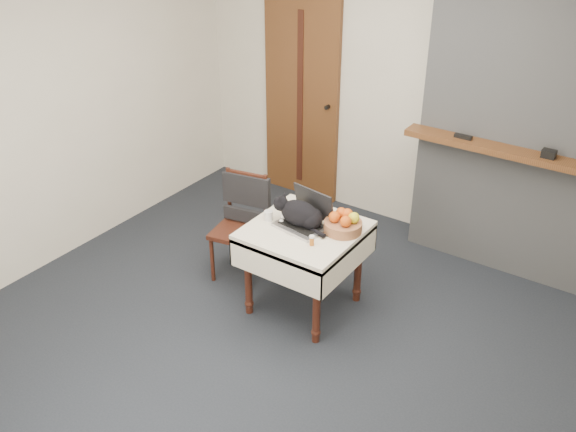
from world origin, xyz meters
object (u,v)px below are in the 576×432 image
at_px(fruit_basket, 343,223).
at_px(chair, 243,211).
at_px(cat, 301,214).
at_px(side_table, 304,241).
at_px(door, 302,99).
at_px(cream_jar, 268,216).
at_px(laptop, 306,217).
at_px(pill_bottle, 312,240).

distance_m(fruit_basket, chair, 0.96).
bearing_deg(cat, side_table, -23.75).
xyz_separation_m(cat, fruit_basket, (0.29, 0.11, -0.03)).
distance_m(door, side_table, 1.99).
relative_size(side_table, cat, 1.66).
xyz_separation_m(side_table, fruit_basket, (0.25, 0.12, 0.18)).
bearing_deg(cream_jar, cat, 14.75).
height_order(laptop, cream_jar, laptop).
relative_size(cat, cream_jar, 6.39).
relative_size(door, chair, 2.28).
bearing_deg(chair, cat, -23.12).
xyz_separation_m(cat, chair, (-0.65, 0.14, -0.24)).
xyz_separation_m(side_table, pill_bottle, (0.17, -0.17, 0.15)).
bearing_deg(pill_bottle, laptop, 131.25).
relative_size(door, fruit_basket, 7.26).
height_order(fruit_basket, chair, chair).
distance_m(laptop, cream_jar, 0.29).
distance_m(cat, fruit_basket, 0.31).
height_order(door, laptop, door).
height_order(cat, cream_jar, cat).
distance_m(laptop, chair, 0.71).
height_order(laptop, cat, laptop).
relative_size(pill_bottle, chair, 0.09).
bearing_deg(side_table, cream_jar, -169.72).
distance_m(cat, pill_bottle, 0.28).
bearing_deg(door, fruit_basket, -48.10).
xyz_separation_m(laptop, cat, (-0.02, -0.03, 0.03)).
bearing_deg(door, cream_jar, -64.25).
bearing_deg(chair, pill_bottle, -31.39).
distance_m(laptop, fruit_basket, 0.28).
bearing_deg(cream_jar, side_table, 10.28).
bearing_deg(cream_jar, fruit_basket, 17.88).
relative_size(laptop, fruit_basket, 1.44).
xyz_separation_m(laptop, chair, (-0.67, 0.11, -0.21)).
height_order(cat, chair, cat).
height_order(door, cat, door).
distance_m(door, cream_jar, 1.87).
height_order(door, pill_bottle, door).
relative_size(laptop, cat, 0.84).
relative_size(door, cat, 4.25).
relative_size(cat, fruit_basket, 1.71).
xyz_separation_m(door, laptop, (1.07, -1.57, -0.23)).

